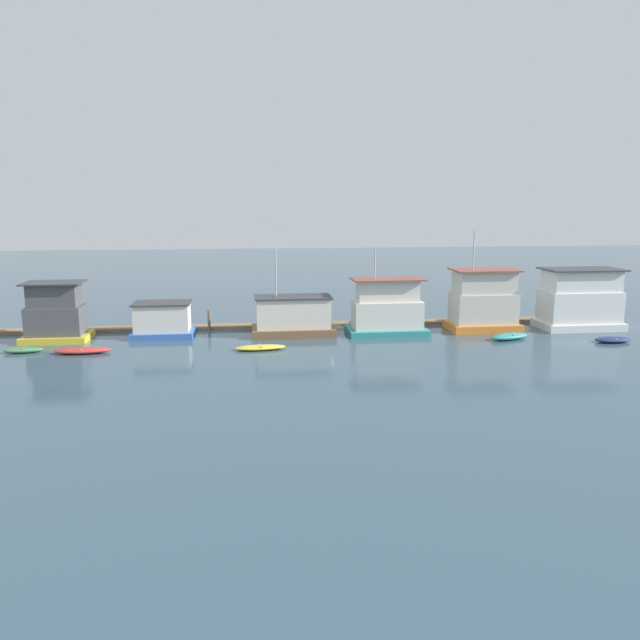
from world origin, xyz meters
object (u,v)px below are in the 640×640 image
object	(u,v)px
houseboat_yellow	(56,315)
houseboat_white	(580,301)
dinghy_red	(83,350)
dinghy_yellow	(260,347)
mooring_post_centre	(480,317)
mooring_post_near_left	(209,321)
houseboat_brown	(293,317)
dinghy_navy	(613,340)
houseboat_teal	(387,310)
dinghy_green	(23,350)
houseboat_blue	(163,320)
mooring_post_near_right	(299,317)
dinghy_teal	(509,336)
houseboat_orange	(483,302)

from	to	relation	value
houseboat_yellow	houseboat_white	distance (m)	45.37
dinghy_red	dinghy_yellow	bearing A→B (deg)	-1.68
mooring_post_centre	mooring_post_near_left	bearing A→B (deg)	180.00
houseboat_brown	houseboat_white	world-z (taller)	houseboat_brown
houseboat_yellow	dinghy_navy	distance (m)	45.69
houseboat_teal	mooring_post_near_left	xyz separation A→B (m)	(-15.42, 2.92, -1.18)
dinghy_green	mooring_post_centre	xyz separation A→B (m)	(38.50, 6.59, 0.49)
houseboat_blue	dinghy_navy	bearing A→B (deg)	-10.28
houseboat_blue	dinghy_red	bearing A→B (deg)	-133.70
mooring_post_near_right	dinghy_teal	bearing A→B (deg)	-20.99
houseboat_blue	houseboat_orange	bearing A→B (deg)	-1.34
houseboat_orange	mooring_post_centre	size ratio (longest dim) A/B	6.29
houseboat_blue	houseboat_white	size ratio (longest dim) A/B	0.72
dinghy_teal	houseboat_white	bearing A→B (deg)	24.77
houseboat_yellow	mooring_post_centre	bearing A→B (deg)	3.67
dinghy_yellow	mooring_post_near_left	bearing A→B (deg)	119.34
houseboat_orange	houseboat_white	world-z (taller)	houseboat_orange
houseboat_yellow	dinghy_green	size ratio (longest dim) A/B	1.77
houseboat_white	dinghy_red	world-z (taller)	houseboat_white
dinghy_red	mooring_post_near_right	xyz separation A→B (m)	(17.09, 7.32, 0.82)
houseboat_teal	dinghy_red	distance (m)	24.93
houseboat_orange	dinghy_yellow	distance (m)	20.71
houseboat_blue	houseboat_white	xyz separation A→B (m)	(36.88, -0.97, 1.15)
houseboat_brown	houseboat_orange	world-z (taller)	houseboat_orange
houseboat_blue	mooring_post_near_left	size ratio (longest dim) A/B	2.80
dinghy_teal	houseboat_orange	bearing A→B (deg)	100.75
houseboat_yellow	houseboat_brown	world-z (taller)	houseboat_brown
houseboat_orange	dinghy_navy	bearing A→B (deg)	-34.47
dinghy_navy	mooring_post_near_right	bearing A→B (deg)	161.27
houseboat_yellow	dinghy_navy	size ratio (longest dim) A/B	1.69
houseboat_orange	mooring_post_near_left	bearing A→B (deg)	174.23
houseboat_yellow	houseboat_white	xyz separation A→B (m)	(45.37, -0.38, 0.39)
houseboat_teal	houseboat_white	size ratio (longest dim) A/B	1.01
dinghy_green	mooring_post_centre	world-z (taller)	mooring_post_centre
dinghy_red	dinghy_navy	size ratio (longest dim) A/B	1.36
dinghy_navy	mooring_post_centre	size ratio (longest dim) A/B	2.20
houseboat_blue	houseboat_brown	bearing A→B (deg)	-2.88
dinghy_green	mooring_post_near_left	distance (m)	15.10
dinghy_green	houseboat_brown	bearing A→B (deg)	11.48
dinghy_red	dinghy_teal	world-z (taller)	dinghy_teal
houseboat_yellow	dinghy_navy	world-z (taller)	houseboat_yellow
houseboat_blue	houseboat_orange	size ratio (longest dim) A/B	0.58
houseboat_white	dinghy_green	xyz separation A→B (m)	(-46.68, -3.82, -2.34)
houseboat_teal	dinghy_navy	bearing A→B (deg)	-17.51
houseboat_orange	houseboat_yellow	bearing A→B (deg)	179.90
mooring_post_near_left	mooring_post_near_right	distance (m)	8.05
houseboat_white	dinghy_yellow	distance (m)	29.29
houseboat_orange	mooring_post_centre	bearing A→B (deg)	74.06
houseboat_yellow	houseboat_blue	distance (m)	8.54
dinghy_navy	dinghy_red	bearing A→B (deg)	178.44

